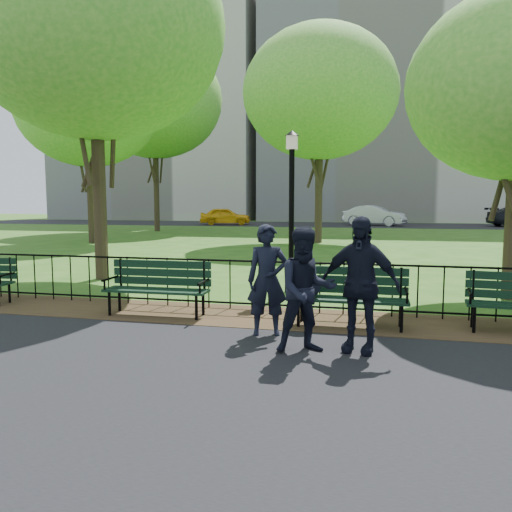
% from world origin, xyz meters
% --- Properties ---
extents(ground, '(120.00, 120.00, 0.00)m').
position_xyz_m(ground, '(0.00, 0.00, 0.00)').
color(ground, '#295616').
extents(asphalt_path, '(60.00, 9.20, 0.01)m').
position_xyz_m(asphalt_path, '(0.00, -3.40, 0.01)').
color(asphalt_path, black).
rests_on(asphalt_path, ground).
extents(dirt_strip, '(60.00, 1.60, 0.01)m').
position_xyz_m(dirt_strip, '(0.00, 1.50, 0.01)').
color(dirt_strip, '#322214').
rests_on(dirt_strip, ground).
extents(far_street, '(70.00, 9.00, 0.01)m').
position_xyz_m(far_street, '(0.00, 35.00, 0.01)').
color(far_street, black).
rests_on(far_street, ground).
extents(iron_fence, '(24.06, 0.06, 1.00)m').
position_xyz_m(iron_fence, '(0.00, 2.00, 0.50)').
color(iron_fence, black).
rests_on(iron_fence, ground).
extents(apartment_west, '(22.00, 15.00, 26.00)m').
position_xyz_m(apartment_west, '(-22.00, 48.00, 13.00)').
color(apartment_west, beige).
rests_on(apartment_west, ground).
extents(apartment_mid, '(24.00, 15.00, 30.00)m').
position_xyz_m(apartment_mid, '(2.00, 48.00, 15.00)').
color(apartment_mid, beige).
rests_on(apartment_mid, ground).
extents(park_bench_main, '(1.75, 0.55, 0.99)m').
position_xyz_m(park_bench_main, '(0.52, 1.18, 0.60)').
color(park_bench_main, black).
rests_on(park_bench_main, ground).
extents(park_bench_left_a, '(1.78, 0.59, 1.00)m').
position_xyz_m(park_bench_left_a, '(-2.45, 1.29, 0.57)').
color(park_bench_left_a, black).
rests_on(park_bench_left_a, ground).
extents(lamppost, '(0.30, 0.30, 3.39)m').
position_xyz_m(lamppost, '(-0.62, 3.96, 1.85)').
color(lamppost, black).
rests_on(lamppost, ground).
extents(tree_near_w, '(6.24, 6.24, 8.69)m').
position_xyz_m(tree_near_w, '(-5.50, 4.66, 6.03)').
color(tree_near_w, '#2D2116').
rests_on(tree_near_w, ground).
extents(tree_mid_w, '(6.42, 6.42, 8.94)m').
position_xyz_m(tree_mid_w, '(-11.67, 14.33, 6.21)').
color(tree_mid_w, '#2D2116').
rests_on(tree_mid_w, ground).
extents(tree_far_c, '(7.04, 7.04, 9.81)m').
position_xyz_m(tree_far_c, '(-1.44, 16.89, 6.81)').
color(tree_far_c, '#2D2116').
rests_on(tree_far_c, ground).
extents(tree_far_w, '(8.54, 8.54, 11.91)m').
position_xyz_m(tree_far_w, '(-12.59, 23.55, 8.27)').
color(tree_far_w, '#2D2116').
rests_on(tree_far_w, ground).
extents(person_left, '(0.66, 0.51, 1.59)m').
position_xyz_m(person_left, '(-0.39, 0.45, 0.81)').
color(person_left, black).
rests_on(person_left, asphalt_path).
extents(person_mid, '(0.87, 0.66, 1.60)m').
position_xyz_m(person_mid, '(0.26, -0.24, 0.81)').
color(person_mid, black).
rests_on(person_mid, asphalt_path).
extents(person_right, '(1.09, 0.66, 1.73)m').
position_xyz_m(person_right, '(0.91, -0.07, 0.88)').
color(person_right, black).
rests_on(person_right, asphalt_path).
extents(taxi, '(4.43, 2.68, 1.41)m').
position_xyz_m(taxi, '(-10.77, 32.80, 0.72)').
color(taxi, yellow).
rests_on(taxi, far_street).
extents(sedan_silver, '(5.09, 3.02, 1.58)m').
position_xyz_m(sedan_silver, '(1.14, 34.15, 0.80)').
color(sedan_silver, '#B7BABF').
rests_on(sedan_silver, far_street).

